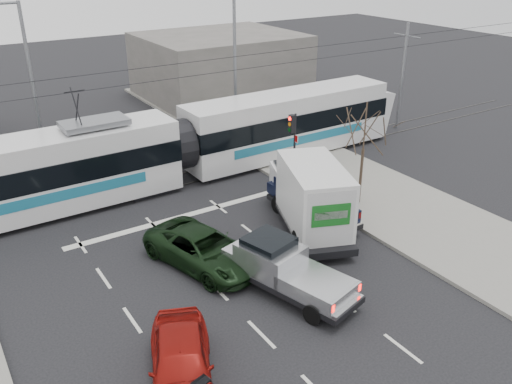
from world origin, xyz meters
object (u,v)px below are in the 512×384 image
box_truck (310,197)px  red_car (181,363)px  street_lamp_near (232,60)px  street_lamp_far (28,77)px  navy_pickup (309,198)px  tram (178,146)px  silver_pickup (283,267)px  traffic_signal (293,133)px  bare_tree (365,131)px  green_car (204,249)px

box_truck → red_car: size_ratio=1.54×
street_lamp_near → street_lamp_far: (-11.50, 2.00, 0.00)m
box_truck → navy_pickup: 1.22m
street_lamp_far → tram: 8.96m
tram → silver_pickup: size_ratio=4.94×
traffic_signal → navy_pickup: traffic_signal is taller
bare_tree → navy_pickup: 4.07m
traffic_signal → navy_pickup: bearing=-115.9°
street_lamp_far → navy_pickup: 16.47m
street_lamp_near → bare_tree: bearing=-88.6°
street_lamp_near → street_lamp_far: 11.67m
green_car → red_car: red_car is taller
silver_pickup → tram: bearing=68.8°
street_lamp_near → green_car: bearing=-125.1°
traffic_signal → tram: size_ratio=0.13×
street_lamp_near → box_truck: bearing=-105.2°
street_lamp_far → box_truck: (8.20, -14.15, -3.50)m
street_lamp_near → box_truck: 13.07m
navy_pickup → bare_tree: bearing=-4.7°
bare_tree → street_lamp_far: bearing=131.1°
bare_tree → box_truck: bearing=-169.7°
tram → box_truck: tram is taller
silver_pickup → green_car: 3.47m
street_lamp_far → box_truck: bearing=-59.9°
tram → navy_pickup: size_ratio=5.62×
silver_pickup → red_car: silver_pickup is taller
street_lamp_near → green_car: street_lamp_near is taller
silver_pickup → box_truck: size_ratio=0.81×
silver_pickup → box_truck: box_truck is taller
street_lamp_near → street_lamp_far: same height
box_truck → red_car: box_truck is taller
street_lamp_far → tram: bearing=-47.1°
bare_tree → traffic_signal: size_ratio=1.39×
tram → box_truck: 8.39m
traffic_signal → box_truck: bearing=-117.8°
street_lamp_near → navy_pickup: bearing=-103.4°
traffic_signal → silver_pickup: 10.06m
bare_tree → street_lamp_far: (-11.79, 13.50, 1.32)m
green_car → red_car: size_ratio=1.17×
street_lamp_far → green_car: street_lamp_far is taller
street_lamp_far → green_car: (2.89, -14.24, -4.39)m
navy_pickup → red_car: 11.35m
traffic_signal → navy_pickup: 4.56m
bare_tree → street_lamp_far: 17.97m
traffic_signal → street_lamp_far: bearing=138.3°
street_lamp_near → silver_pickup: street_lamp_near is taller
navy_pickup → street_lamp_near: bearing=75.9°
street_lamp_far → silver_pickup: 18.35m
tram → box_truck: bearing=-73.4°
bare_tree → street_lamp_far: size_ratio=0.56×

